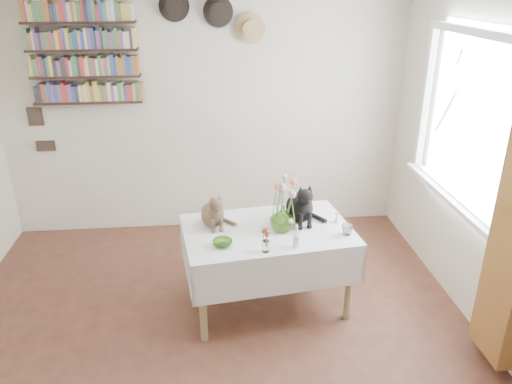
{
  "coord_description": "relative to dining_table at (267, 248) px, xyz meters",
  "views": [
    {
      "loc": [
        0.01,
        -2.69,
        2.48
      ],
      "look_at": [
        0.34,
        0.63,
        1.05
      ],
      "focal_mm": 35.0,
      "sensor_mm": 36.0,
      "label": 1
    }
  ],
  "objects": [
    {
      "name": "black_cat",
      "position": [
        0.27,
        0.12,
        0.35
      ],
      "size": [
        0.28,
        0.33,
        0.36
      ],
      "primitive_type": null,
      "rotation": [
        0.0,
        0.0,
        0.15
      ],
      "color": "black",
      "rests_on": "dining_table"
    },
    {
      "name": "wall_art_plaques",
      "position": [
        -2.07,
        1.5,
        0.6
      ],
      "size": [
        0.21,
        0.02,
        0.44
      ],
      "color": "#38281E",
      "rests_on": "room"
    },
    {
      "name": "flower_bouquet",
      "position": [
        0.11,
        -0.02,
        0.51
      ],
      "size": [
        0.17,
        0.13,
        0.39
      ],
      "color": "#4C7233",
      "rests_on": "flower_vase"
    },
    {
      "name": "bookshelf_unit",
      "position": [
        -1.54,
        1.43,
        1.32
      ],
      "size": [
        1.0,
        0.16,
        0.91
      ],
      "color": "black",
      "rests_on": "room"
    },
    {
      "name": "green_bowl",
      "position": [
        -0.36,
        -0.23,
        0.19
      ],
      "size": [
        0.16,
        0.16,
        0.05
      ],
      "primitive_type": "imported",
      "rotation": [
        0.0,
        0.0,
        -0.08
      ],
      "color": "#90CC4F",
      "rests_on": "dining_table"
    },
    {
      "name": "flower_vase",
      "position": [
        0.11,
        -0.03,
        0.27
      ],
      "size": [
        0.22,
        0.22,
        0.21
      ],
      "primitive_type": "imported",
      "rotation": [
        0.0,
        0.0,
        -0.09
      ],
      "color": "#90CC4F",
      "rests_on": "dining_table"
    },
    {
      "name": "window",
      "position": [
        1.52,
        0.07,
        0.88
      ],
      "size": [
        0.12,
        1.52,
        1.32
      ],
      "color": "white",
      "rests_on": "room"
    },
    {
      "name": "drinking_glass",
      "position": [
        0.59,
        -0.15,
        0.21
      ],
      "size": [
        0.1,
        0.1,
        0.08
      ],
      "primitive_type": "imported",
      "rotation": [
        0.0,
        0.0,
        0.14
      ],
      "color": "white",
      "rests_on": "dining_table"
    },
    {
      "name": "berry_jar",
      "position": [
        -0.05,
        -0.34,
        0.27
      ],
      "size": [
        0.05,
        0.05,
        0.21
      ],
      "color": "white",
      "rests_on": "dining_table"
    },
    {
      "name": "porcelain_figurine",
      "position": [
        0.56,
        0.06,
        0.21
      ],
      "size": [
        0.05,
        0.05,
        0.09
      ],
      "color": "white",
      "rests_on": "dining_table"
    },
    {
      "name": "wall_hats",
      "position": [
        -0.33,
        1.46,
        1.65
      ],
      "size": [
        0.98,
        0.09,
        0.48
      ],
      "color": "black",
      "rests_on": "room"
    },
    {
      "name": "candlestick",
      "position": [
        0.17,
        -0.3,
        0.23
      ],
      "size": [
        0.05,
        0.05,
        0.17
      ],
      "color": "white",
      "rests_on": "dining_table"
    },
    {
      "name": "room",
      "position": [
        -0.44,
        -0.73,
        0.73
      ],
      "size": [
        4.08,
        4.58,
        2.58
      ],
      "color": "brown",
      "rests_on": "ground"
    },
    {
      "name": "dining_table",
      "position": [
        0.0,
        0.0,
        0.0
      ],
      "size": [
        1.39,
        0.99,
        0.69
      ],
      "color": "white",
      "rests_on": "room"
    },
    {
      "name": "tabby_cat",
      "position": [
        -0.42,
        0.11,
        0.32
      ],
      "size": [
        0.26,
        0.3,
        0.3
      ],
      "primitive_type": null,
      "rotation": [
        0.0,
        0.0,
        0.27
      ],
      "color": "brown",
      "rests_on": "dining_table"
    }
  ]
}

